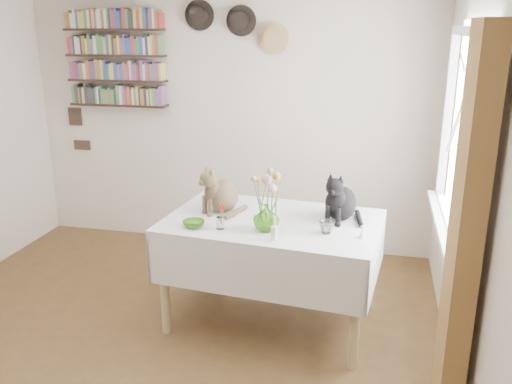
% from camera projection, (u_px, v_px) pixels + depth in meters
% --- Properties ---
extents(room, '(4.08, 4.58, 2.58)m').
position_uv_depth(room, '(125.00, 187.00, 3.21)').
color(room, brown).
rests_on(room, ground).
extents(window, '(0.12, 1.52, 1.32)m').
position_uv_depth(window, '(460.00, 150.00, 3.49)').
color(window, white).
rests_on(window, room).
extents(curtain, '(0.12, 0.38, 2.10)m').
position_uv_depth(curtain, '(465.00, 236.00, 2.72)').
color(curtain, brown).
rests_on(curtain, room).
extents(dining_table, '(1.61, 1.13, 0.82)m').
position_uv_depth(dining_table, '(272.00, 245.00, 3.98)').
color(dining_table, white).
rests_on(dining_table, room).
extents(tabby_cat, '(0.39, 0.39, 0.37)m').
position_uv_depth(tabby_cat, '(224.00, 187.00, 4.06)').
color(tabby_cat, brown).
rests_on(tabby_cat, dining_table).
extents(black_cat, '(0.33, 0.37, 0.37)m').
position_uv_depth(black_cat, '(341.00, 194.00, 3.88)').
color(black_cat, black).
rests_on(black_cat, dining_table).
extents(flower_vase, '(0.20, 0.20, 0.19)m').
position_uv_depth(flower_vase, '(266.00, 217.00, 3.69)').
color(flower_vase, '#84D440').
rests_on(flower_vase, dining_table).
extents(green_bowl, '(0.16, 0.16, 0.05)m').
position_uv_depth(green_bowl, '(194.00, 224.00, 3.77)').
color(green_bowl, '#84D440').
rests_on(green_bowl, dining_table).
extents(drinking_glass, '(0.11, 0.11, 0.09)m').
position_uv_depth(drinking_glass, '(326.00, 227.00, 3.65)').
color(drinking_glass, white).
rests_on(drinking_glass, dining_table).
extents(candlestick, '(0.05, 0.05, 0.16)m').
position_uv_depth(candlestick, '(274.00, 232.00, 3.54)').
color(candlestick, white).
rests_on(candlestick, dining_table).
extents(berry_jar, '(0.05, 0.05, 0.21)m').
position_uv_depth(berry_jar, '(220.00, 216.00, 3.72)').
color(berry_jar, white).
rests_on(berry_jar, dining_table).
extents(porcelain_figurine, '(0.05, 0.05, 0.09)m').
position_uv_depth(porcelain_figurine, '(362.00, 232.00, 3.57)').
color(porcelain_figurine, white).
rests_on(porcelain_figurine, dining_table).
extents(flower_bouquet, '(0.17, 0.12, 0.39)m').
position_uv_depth(flower_bouquet, '(267.00, 182.00, 3.63)').
color(flower_bouquet, '#4C7233').
rests_on(flower_bouquet, flower_vase).
extents(bookshelf_unit, '(1.00, 0.16, 0.91)m').
position_uv_depth(bookshelf_unit, '(116.00, 59.00, 5.28)').
color(bookshelf_unit, black).
rests_on(bookshelf_unit, room).
extents(wall_hats, '(0.98, 0.09, 0.48)m').
position_uv_depth(wall_hats, '(237.00, 25.00, 4.95)').
color(wall_hats, black).
rests_on(wall_hats, room).
extents(wall_art_plaques, '(0.21, 0.02, 0.44)m').
position_uv_depth(wall_art_plaques, '(78.00, 129.00, 5.67)').
color(wall_art_plaques, '#38281E').
rests_on(wall_art_plaques, room).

